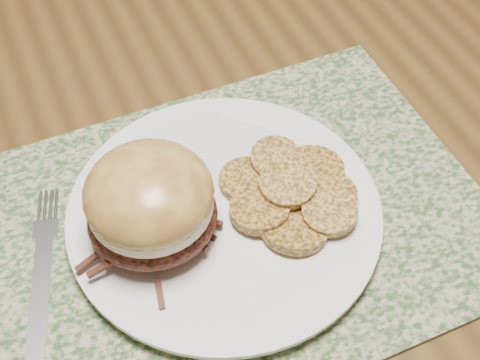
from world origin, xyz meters
name	(u,v)px	position (x,y,z in m)	size (l,w,h in m)	color
ground	(240,323)	(0.00, 0.00, 0.00)	(3.50, 3.50, 0.00)	brown
dining_table	(240,77)	(0.00, 0.00, 0.67)	(1.50, 0.90, 0.75)	brown
placemat	(233,223)	(-0.12, -0.26, 0.75)	(0.45, 0.33, 0.00)	#2F4F29
dinner_plate	(224,214)	(-0.12, -0.25, 0.76)	(0.26, 0.26, 0.02)	white
pork_sandwich	(150,203)	(-0.19, -0.25, 0.81)	(0.12, 0.11, 0.08)	black
roasted_potatoes	(292,192)	(-0.06, -0.26, 0.78)	(0.13, 0.14, 0.03)	#B27834
fork	(42,275)	(-0.29, -0.24, 0.76)	(0.07, 0.18, 0.00)	silver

